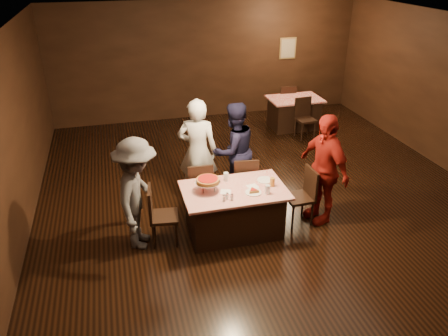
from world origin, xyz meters
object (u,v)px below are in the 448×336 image
(back_table, at_px, (294,113))
(pizza_stand, at_px, (208,180))
(chair_far_right, at_px, (244,181))
(chair_end_right, at_px, (299,197))
(diner_white_jacket, at_px, (198,152))
(glass_back, at_px, (226,177))
(chair_back_far, at_px, (285,102))
(diner_grey_knit, at_px, (137,194))
(main_table, at_px, (234,210))
(diner_navy_hoodie, at_px, (234,151))
(diner_red_shirt, at_px, (323,169))
(chair_back_near, at_px, (306,119))
(chair_end_left, at_px, (164,215))
(plate_empty, at_px, (265,180))
(chair_far_left, at_px, (199,186))
(glass_front_right, at_px, (268,189))
(glass_amber, at_px, (272,182))

(back_table, xyz_separation_m, pizza_stand, (-3.11, -3.98, 0.57))
(chair_far_right, height_order, chair_end_right, same)
(diner_white_jacket, relative_size, glass_back, 13.55)
(chair_back_far, relative_size, diner_grey_knit, 0.54)
(main_table, bearing_deg, glass_back, 99.46)
(chair_far_right, height_order, pizza_stand, pizza_stand)
(diner_navy_hoodie, bearing_deg, diner_red_shirt, 116.39)
(chair_back_near, xyz_separation_m, diner_grey_knit, (-4.17, -3.29, 0.40))
(chair_end_left, height_order, chair_back_near, same)
(diner_white_jacket, relative_size, plate_empty, 7.59)
(chair_back_far, height_order, plate_empty, chair_back_far)
(diner_red_shirt, distance_m, pizza_stand, 1.89)
(chair_far_left, relative_size, chair_far_right, 1.00)
(chair_far_left, distance_m, chair_back_near, 4.04)
(pizza_stand, bearing_deg, chair_back_far, 55.79)
(chair_far_right, bearing_deg, chair_end_left, 34.37)
(chair_far_right, bearing_deg, chair_end_right, 140.83)
(back_table, distance_m, chair_far_left, 4.52)
(chair_far_right, relative_size, chair_end_left, 1.00)
(chair_back_far, xyz_separation_m, pizza_stand, (-3.11, -4.58, 0.48))
(diner_white_jacket, bearing_deg, chair_back_near, -123.70)
(glass_front_right, height_order, glass_amber, same)
(main_table, distance_m, glass_amber, 0.75)
(diner_navy_hoodie, bearing_deg, chair_end_left, 19.05)
(chair_back_near, height_order, glass_back, chair_back_near)
(chair_far_right, height_order, plate_empty, chair_far_right)
(chair_back_far, distance_m, glass_amber, 5.15)
(chair_end_left, xyz_separation_m, chair_back_near, (3.81, 3.33, 0.00))
(chair_back_far, height_order, diner_navy_hoodie, diner_navy_hoodie)
(chair_far_right, distance_m, chair_back_far, 4.52)
(chair_back_near, bearing_deg, chair_far_left, -144.70)
(diner_navy_hoodie, height_order, diner_grey_knit, diner_navy_hoodie)
(chair_back_near, distance_m, diner_white_jacket, 3.79)
(chair_far_right, height_order, diner_navy_hoodie, diner_navy_hoodie)
(chair_back_far, xyz_separation_m, glass_back, (-2.76, -4.33, 0.37))
(chair_end_right, distance_m, diner_navy_hoodie, 1.44)
(glass_back, bearing_deg, back_table, 53.46)
(diner_red_shirt, bearing_deg, chair_back_near, 146.46)
(chair_end_left, relative_size, glass_front_right, 6.79)
(diner_white_jacket, xyz_separation_m, diner_red_shirt, (1.82, -1.12, -0.02))
(diner_white_jacket, bearing_deg, chair_end_left, 76.22)
(glass_front_right, bearing_deg, glass_back, 132.27)
(chair_back_far, xyz_separation_m, diner_navy_hoodie, (-2.40, -3.49, 0.41))
(diner_navy_hoodie, xyz_separation_m, pizza_stand, (-0.71, -1.09, 0.07))
(chair_back_near, xyz_separation_m, glass_front_right, (-2.26, -3.58, 0.37))
(diner_white_jacket, bearing_deg, diner_grey_knit, 64.48)
(diner_white_jacket, height_order, glass_back, diner_white_jacket)
(chair_far_left, bearing_deg, chair_far_right, -177.71)
(chair_far_left, height_order, chair_end_right, same)
(diner_white_jacket, height_order, diner_red_shirt, diner_white_jacket)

